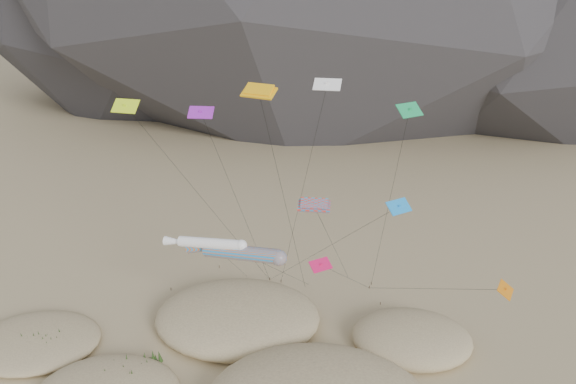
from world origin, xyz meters
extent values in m
ellipsoid|color=#CCB789|center=(-3.36, 15.90, 0.82)|extent=(15.85, 13.47, 3.64)
ellipsoid|color=#CCB789|center=(12.94, 13.83, 0.64)|extent=(10.89, 9.25, 2.83)
ellipsoid|color=#CCB789|center=(-21.20, 11.32, 0.40)|extent=(11.68, 9.93, 1.76)
ellipsoid|color=black|center=(-11.14, 7.10, 0.80)|extent=(2.90, 2.48, 0.87)
ellipsoid|color=black|center=(-9.90, 8.49, 0.70)|extent=(1.91, 1.63, 0.57)
ellipsoid|color=black|center=(-1.86, 16.84, 1.00)|extent=(2.77, 2.37, 0.83)
ellipsoid|color=black|center=(-0.07, 14.41, 0.90)|extent=(2.30, 1.97, 0.69)
ellipsoid|color=black|center=(13.95, 14.63, 0.70)|extent=(2.29, 1.96, 0.69)
ellipsoid|color=black|center=(12.17, 12.47, 0.60)|extent=(1.88, 1.61, 0.56)
ellipsoid|color=black|center=(-21.06, 11.32, 0.50)|extent=(2.51, 2.15, 0.75)
ellipsoid|color=black|center=(-18.98, 10.97, 0.40)|extent=(2.01, 1.72, 0.60)
cylinder|color=#3F2D1E|center=(-1.11, 24.52, 0.15)|extent=(0.08, 0.08, 0.30)
cylinder|color=#3F2D1E|center=(0.16, 24.14, 0.15)|extent=(0.08, 0.08, 0.30)
cylinder|color=#3F2D1E|center=(1.37, 22.35, 0.15)|extent=(0.08, 0.08, 0.30)
cylinder|color=#3F2D1E|center=(9.78, 23.49, 0.15)|extent=(0.08, 0.08, 0.30)
cylinder|color=#3F2D1E|center=(10.68, 20.28, 0.15)|extent=(0.08, 0.08, 0.30)
cylinder|color=#3F2D1E|center=(-7.21, 26.95, 0.15)|extent=(0.08, 0.08, 0.30)
cylinder|color=#3F2D1E|center=(10.04, 24.27, 0.15)|extent=(0.08, 0.08, 0.30)
cylinder|color=#3F2D1E|center=(-11.47, 21.63, 0.15)|extent=(0.08, 0.08, 0.30)
cylinder|color=orange|center=(-1.93, 10.57, 10.43)|extent=(6.84, 3.52, 1.93)
sphere|color=orange|center=(1.23, 9.41, 10.70)|extent=(1.30, 1.30, 1.30)
cone|color=orange|center=(-5.41, 11.86, 10.09)|extent=(3.01, 2.01, 1.39)
cylinder|color=black|center=(0.64, 17.22, 5.22)|extent=(5.17, 13.31, 10.45)
cylinder|color=white|center=(-4.61, 11.21, 10.90)|extent=(5.65, 2.15, 1.27)
sphere|color=white|center=(-1.91, 10.57, 11.12)|extent=(0.93, 0.93, 0.93)
cone|color=white|center=(-7.58, 11.91, 10.62)|extent=(2.39, 1.30, 0.95)
cylinder|color=black|center=(-4.18, 18.22, 5.45)|extent=(0.89, 14.04, 10.92)
cube|color=#FBAF0D|center=(-0.30, 10.78, 23.49)|extent=(2.87, 2.13, 0.79)
cube|color=#FBAF0D|center=(-0.30, 10.78, 23.70)|extent=(2.40, 1.74, 0.77)
cylinder|color=black|center=(1.27, 17.08, 11.75)|extent=(3.17, 12.62, 23.50)
cube|color=#FF301A|center=(3.94, 8.42, 15.58)|extent=(2.46, 1.17, 0.66)
cube|color=#FF301A|center=(3.94, 8.42, 15.80)|extent=(2.08, 0.93, 0.65)
cylinder|color=black|center=(5.76, 17.13, 7.79)|extent=(3.67, 17.43, 15.60)
cube|color=#D21352|center=(4.51, 8.43, 10.71)|extent=(1.92, 1.70, 0.65)
cube|color=#D21352|center=(4.51, 8.43, 10.56)|extent=(0.28, 0.28, 0.59)
cylinder|color=black|center=(7.15, 15.96, 5.38)|extent=(5.30, 15.08, 10.68)
cube|color=white|center=(4.69, 15.33, 23.32)|extent=(2.35, 1.48, 0.80)
cube|color=white|center=(4.69, 15.33, 23.17)|extent=(0.29, 0.25, 0.76)
cylinder|color=black|center=(2.43, 19.73, 11.68)|extent=(4.56, 8.84, 23.28)
cube|color=orange|center=(17.87, 6.44, 10.25)|extent=(1.66, 2.08, 0.66)
cube|color=orange|center=(17.87, 6.44, 10.10)|extent=(0.26, 0.28, 0.64)
cylinder|color=black|center=(13.82, 14.97, 5.15)|extent=(8.11, 17.08, 10.23)
cube|color=purple|center=(-5.43, 14.10, 21.16)|extent=(2.09, 1.11, 0.82)
cube|color=purple|center=(-5.43, 14.10, 21.01)|extent=(0.26, 0.27, 0.70)
cylinder|color=black|center=(-3.27, 19.31, 10.61)|extent=(4.34, 10.44, 21.12)
cube|color=#1A89E5|center=(9.97, 7.49, 16.09)|extent=(2.02, 1.82, 0.78)
cube|color=#1A89E5|center=(9.97, 7.49, 15.94)|extent=(0.33, 0.34, 0.62)
cylinder|color=black|center=(4.43, 16.00, 8.07)|extent=(11.12, 17.05, 16.06)
cube|color=#D0FA1A|center=(-10.10, 10.04, 22.48)|extent=(2.16, 1.34, 0.89)
cube|color=#D0FA1A|center=(-10.10, 10.04, 22.33)|extent=(0.30, 0.36, 0.66)
cylinder|color=black|center=(-5.61, 17.28, 11.26)|extent=(9.01, 14.50, 22.44)
cube|color=#179B56|center=(11.00, 12.91, 21.87)|extent=(2.29, 2.06, 0.93)
cube|color=#179B56|center=(11.00, 12.91, 21.72)|extent=(0.40, 0.41, 0.70)
cylinder|color=black|center=(10.52, 18.59, 10.96)|extent=(0.99, 11.38, 21.83)
camera|label=1|loc=(4.61, -29.82, 31.21)|focal=35.00mm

